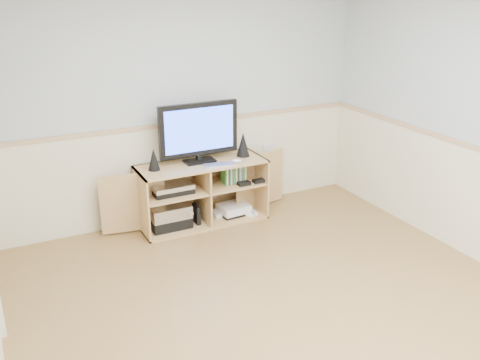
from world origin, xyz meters
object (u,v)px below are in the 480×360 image
at_px(media_cabinet, 200,190).
at_px(game_consoles, 232,210).
at_px(monitor, 199,131).
at_px(keyboard, 219,165).

xyz_separation_m(media_cabinet, game_consoles, (0.34, -0.07, -0.26)).
xyz_separation_m(media_cabinet, monitor, (-0.00, -0.01, 0.65)).
distance_m(monitor, keyboard, 0.40).
xyz_separation_m(monitor, game_consoles, (0.34, -0.06, -0.91)).
distance_m(media_cabinet, game_consoles, 0.44).
bearing_deg(media_cabinet, keyboard, -56.09).
bearing_deg(game_consoles, media_cabinet, 168.36).
distance_m(monitor, game_consoles, 0.97).
distance_m(keyboard, game_consoles, 0.63).
relative_size(media_cabinet, keyboard, 6.87).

